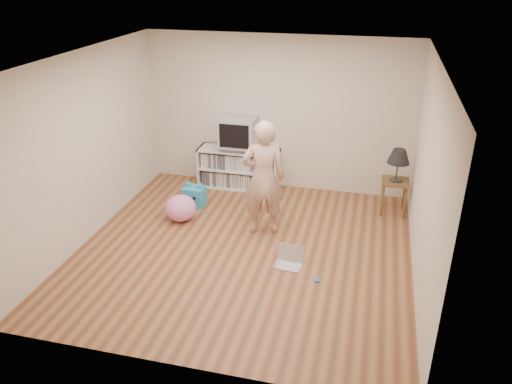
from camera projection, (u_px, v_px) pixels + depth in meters
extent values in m
plane|color=brown|center=(244.00, 250.00, 6.91)|extent=(4.50, 4.50, 0.00)
cube|color=silver|center=(278.00, 114.00, 8.34)|extent=(4.50, 0.02, 2.60)
cube|color=silver|center=(176.00, 255.00, 4.38)|extent=(4.50, 0.02, 2.60)
cube|color=silver|center=(85.00, 148.00, 6.85)|extent=(0.02, 4.50, 2.60)
cube|color=silver|center=(427.00, 180.00, 5.87)|extent=(0.02, 4.50, 2.60)
cube|color=white|center=(242.00, 59.00, 5.81)|extent=(4.50, 4.50, 0.01)
cube|color=white|center=(242.00, 164.00, 8.86)|extent=(1.40, 0.03, 0.70)
cube|color=white|center=(202.00, 165.00, 8.82)|extent=(0.03, 0.45, 0.70)
cube|color=white|center=(277.00, 172.00, 8.53)|extent=(0.03, 0.45, 0.70)
cube|color=white|center=(239.00, 186.00, 8.82)|extent=(1.40, 0.45, 0.03)
cube|color=white|center=(239.00, 168.00, 8.68)|extent=(1.34, 0.45, 0.03)
cube|color=white|center=(239.00, 150.00, 8.53)|extent=(1.40, 0.45, 0.03)
cube|color=silver|center=(239.00, 168.00, 8.68)|extent=(1.26, 0.36, 0.64)
cube|color=gray|center=(239.00, 147.00, 8.51)|extent=(0.45, 0.35, 0.07)
cube|color=#A3A3A8|center=(238.00, 131.00, 8.39)|extent=(0.60, 0.52, 0.50)
cube|color=black|center=(234.00, 136.00, 8.16)|extent=(0.50, 0.01, 0.40)
cylinder|color=brown|center=(382.00, 201.00, 7.71)|extent=(0.04, 0.04, 0.52)
cylinder|color=brown|center=(405.00, 203.00, 7.64)|extent=(0.04, 0.04, 0.52)
cylinder|color=brown|center=(382.00, 192.00, 8.01)|extent=(0.04, 0.04, 0.52)
cylinder|color=brown|center=(404.00, 194.00, 7.94)|extent=(0.04, 0.04, 0.52)
cube|color=brown|center=(396.00, 182.00, 7.71)|extent=(0.42, 0.42, 0.03)
cylinder|color=#333333|center=(396.00, 180.00, 7.69)|extent=(0.18, 0.18, 0.02)
cylinder|color=#333333|center=(397.00, 170.00, 7.62)|extent=(0.02, 0.02, 0.32)
imported|color=#D1A68E|center=(263.00, 178.00, 7.04)|extent=(0.71, 0.56, 1.70)
cube|color=silver|center=(288.00, 266.00, 6.54)|extent=(0.38, 0.28, 0.02)
cube|color=silver|center=(290.00, 253.00, 6.60)|extent=(0.36, 0.11, 0.23)
cube|color=black|center=(290.00, 253.00, 6.60)|extent=(0.32, 0.08, 0.19)
cube|color=#4965C3|center=(316.00, 280.00, 6.25)|extent=(0.09, 0.11, 0.02)
cube|color=#269ACF|center=(194.00, 196.00, 8.10)|extent=(0.36, 0.29, 0.32)
cylinder|color=#269ACF|center=(188.00, 184.00, 8.04)|extent=(0.08, 0.08, 0.07)
cylinder|color=#269ACF|center=(200.00, 186.00, 7.98)|extent=(0.08, 0.08, 0.07)
sphere|color=black|center=(187.00, 197.00, 7.98)|extent=(0.05, 0.05, 0.05)
sphere|color=black|center=(194.00, 198.00, 7.94)|extent=(0.05, 0.05, 0.05)
ellipsoid|color=pink|center=(181.00, 208.00, 7.62)|extent=(0.57, 0.57, 0.40)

